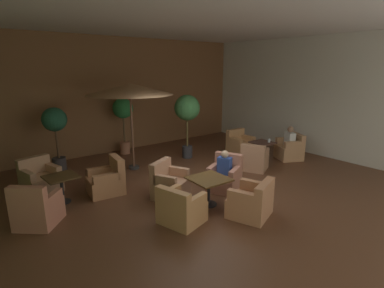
{
  "coord_description": "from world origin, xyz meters",
  "views": [
    {
      "loc": [
        -4.63,
        -5.42,
        3.01
      ],
      "look_at": [
        0.0,
        0.48,
        1.07
      ],
      "focal_mm": 27.94,
      "sensor_mm": 36.0,
      "label": 1
    }
  ],
  "objects_px": {
    "armchair_front_left_east": "(240,145)",
    "potted_tree_mid_right": "(187,111)",
    "armchair_mid_center_north": "(37,210)",
    "patron_by_window": "(290,137)",
    "armchair_front_right_south": "(225,177)",
    "armchair_front_right_north": "(181,209)",
    "armchair_front_right_east": "(252,202)",
    "armchair_front_left_north": "(290,149)",
    "patron_blue_shirt": "(225,164)",
    "cafe_table_front_right": "(209,183)",
    "armchair_mid_center_east": "(107,181)",
    "potted_tree_mid_left": "(55,126)",
    "armchair_front_left_south": "(255,160)",
    "potted_tree_left_corner": "(123,113)",
    "armchair_mid_center_south": "(40,179)",
    "patio_umbrella_tall_red": "(130,89)",
    "cafe_table_mid_center": "(61,182)",
    "cafe_table_front_left": "(262,147)",
    "armchair_front_right_west": "(169,184)",
    "iced_drink_cup": "(269,141)"
  },
  "relations": [
    {
      "from": "armchair_front_right_east",
      "to": "potted_tree_mid_right",
      "type": "bearing_deg",
      "value": 70.47
    },
    {
      "from": "armchair_front_right_east",
      "to": "armchair_front_left_east",
      "type": "bearing_deg",
      "value": 45.94
    },
    {
      "from": "armchair_mid_center_north",
      "to": "patron_by_window",
      "type": "bearing_deg",
      "value": -3.29
    },
    {
      "from": "cafe_table_front_left",
      "to": "patron_by_window",
      "type": "distance_m",
      "value": 1.0
    },
    {
      "from": "patio_umbrella_tall_red",
      "to": "cafe_table_front_right",
      "type": "bearing_deg",
      "value": -87.14
    },
    {
      "from": "cafe_table_front_left",
      "to": "cafe_table_front_right",
      "type": "bearing_deg",
      "value": -158.79
    },
    {
      "from": "armchair_front_left_north",
      "to": "patron_blue_shirt",
      "type": "bearing_deg",
      "value": -171.7
    },
    {
      "from": "armchair_front_right_east",
      "to": "cafe_table_mid_center",
      "type": "distance_m",
      "value": 4.24
    },
    {
      "from": "armchair_front_right_east",
      "to": "cafe_table_mid_center",
      "type": "xyz_separation_m",
      "value": [
        -2.9,
        3.09,
        0.2
      ]
    },
    {
      "from": "armchair_mid_center_north",
      "to": "potted_tree_mid_right",
      "type": "bearing_deg",
      "value": 19.65
    },
    {
      "from": "cafe_table_mid_center",
      "to": "patio_umbrella_tall_red",
      "type": "height_order",
      "value": "patio_umbrella_tall_red"
    },
    {
      "from": "potted_tree_left_corner",
      "to": "armchair_mid_center_north",
      "type": "bearing_deg",
      "value": -135.07
    },
    {
      "from": "cafe_table_front_left",
      "to": "potted_tree_mid_right",
      "type": "xyz_separation_m",
      "value": [
        -1.73,
        1.8,
        1.13
      ]
    },
    {
      "from": "armchair_mid_center_south",
      "to": "armchair_front_left_south",
      "type": "bearing_deg",
      "value": -22.15
    },
    {
      "from": "armchair_front_right_west",
      "to": "cafe_table_mid_center",
      "type": "height_order",
      "value": "armchair_front_right_west"
    },
    {
      "from": "armchair_front_right_east",
      "to": "potted_tree_left_corner",
      "type": "bearing_deg",
      "value": 89.88
    },
    {
      "from": "armchair_front_left_south",
      "to": "armchair_mid_center_north",
      "type": "height_order",
      "value": "armchair_mid_center_north"
    },
    {
      "from": "cafe_table_front_right",
      "to": "armchair_front_right_east",
      "type": "xyz_separation_m",
      "value": [
        0.36,
        -0.94,
        -0.21
      ]
    },
    {
      "from": "armchair_front_right_west",
      "to": "potted_tree_mid_right",
      "type": "height_order",
      "value": "potted_tree_mid_right"
    },
    {
      "from": "armchair_front_left_north",
      "to": "patio_umbrella_tall_red",
      "type": "bearing_deg",
      "value": 152.96
    },
    {
      "from": "armchair_front_left_east",
      "to": "armchair_front_right_west",
      "type": "bearing_deg",
      "value": -159.78
    },
    {
      "from": "cafe_table_front_right",
      "to": "armchair_mid_center_east",
      "type": "relative_size",
      "value": 0.94
    },
    {
      "from": "cafe_table_mid_center",
      "to": "iced_drink_cup",
      "type": "height_order",
      "value": "iced_drink_cup"
    },
    {
      "from": "cafe_table_mid_center",
      "to": "potted_tree_mid_left",
      "type": "distance_m",
      "value": 2.55
    },
    {
      "from": "armchair_front_left_north",
      "to": "cafe_table_front_right",
      "type": "bearing_deg",
      "value": -168.2
    },
    {
      "from": "armchair_front_left_east",
      "to": "potted_tree_mid_right",
      "type": "bearing_deg",
      "value": 155.41
    },
    {
      "from": "potted_tree_left_corner",
      "to": "armchair_front_left_south",
      "type": "bearing_deg",
      "value": -60.48
    },
    {
      "from": "armchair_mid_center_south",
      "to": "potted_tree_mid_left",
      "type": "height_order",
      "value": "potted_tree_mid_left"
    },
    {
      "from": "patron_by_window",
      "to": "iced_drink_cup",
      "type": "height_order",
      "value": "patron_by_window"
    },
    {
      "from": "potted_tree_mid_right",
      "to": "armchair_front_left_east",
      "type": "bearing_deg",
      "value": -24.59
    },
    {
      "from": "armchair_mid_center_south",
      "to": "potted_tree_mid_right",
      "type": "height_order",
      "value": "potted_tree_mid_right"
    },
    {
      "from": "armchair_front_right_north",
      "to": "armchair_mid_center_north",
      "type": "xyz_separation_m",
      "value": [
        -2.25,
        1.65,
        0.03
      ]
    },
    {
      "from": "armchair_front_right_south",
      "to": "patron_by_window",
      "type": "xyz_separation_m",
      "value": [
        3.48,
        0.51,
        0.43
      ]
    },
    {
      "from": "armchair_front_left_south",
      "to": "armchair_mid_center_east",
      "type": "bearing_deg",
      "value": 165.23
    },
    {
      "from": "cafe_table_front_left",
      "to": "armchair_front_left_north",
      "type": "distance_m",
      "value": 1.01
    },
    {
      "from": "armchair_front_right_west",
      "to": "potted_tree_mid_left",
      "type": "distance_m",
      "value": 4.05
    },
    {
      "from": "armchair_front_left_north",
      "to": "armchair_front_left_south",
      "type": "distance_m",
      "value": 1.79
    },
    {
      "from": "armchair_front_right_north",
      "to": "armchair_front_right_south",
      "type": "relative_size",
      "value": 0.94
    },
    {
      "from": "armchair_front_right_north",
      "to": "armchair_mid_center_east",
      "type": "bearing_deg",
      "value": 103.52
    },
    {
      "from": "armchair_front_right_east",
      "to": "armchair_mid_center_north",
      "type": "bearing_deg",
      "value": 147.0
    },
    {
      "from": "armchair_front_left_north",
      "to": "iced_drink_cup",
      "type": "distance_m",
      "value": 0.89
    },
    {
      "from": "armchair_front_right_south",
      "to": "potted_tree_mid_left",
      "type": "bearing_deg",
      "value": 125.55
    },
    {
      "from": "armchair_mid_center_south",
      "to": "patron_by_window",
      "type": "distance_m",
      "value": 7.53
    },
    {
      "from": "armchair_front_right_south",
      "to": "potted_tree_mid_right",
      "type": "distance_m",
      "value": 3.16
    },
    {
      "from": "armchair_front_right_west",
      "to": "patron_blue_shirt",
      "type": "xyz_separation_m",
      "value": [
        1.33,
        -0.49,
        0.37
      ]
    },
    {
      "from": "armchair_front_right_north",
      "to": "armchair_front_right_east",
      "type": "height_order",
      "value": "armchair_front_right_east"
    },
    {
      "from": "cafe_table_mid_center",
      "to": "potted_tree_left_corner",
      "type": "xyz_separation_m",
      "value": [
        2.91,
        2.8,
        0.95
      ]
    },
    {
      "from": "armchair_front_left_east",
      "to": "armchair_front_right_north",
      "type": "distance_m",
      "value": 5.24
    },
    {
      "from": "armchair_front_right_south",
      "to": "armchair_mid_center_east",
      "type": "relative_size",
      "value": 1.14
    },
    {
      "from": "armchair_mid_center_east",
      "to": "potted_tree_mid_left",
      "type": "xyz_separation_m",
      "value": [
        -0.47,
        2.47,
        1.03
      ]
    }
  ]
}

